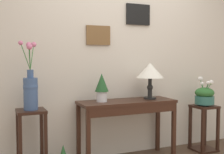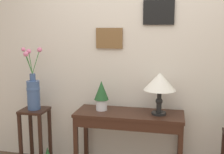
{
  "view_description": "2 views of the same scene",
  "coord_description": "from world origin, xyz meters",
  "px_view_note": "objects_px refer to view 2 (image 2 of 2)",
  "views": [
    {
      "loc": [
        -1.58,
        -2.01,
        1.28
      ],
      "look_at": [
        -0.21,
        1.19,
        1.04
      ],
      "focal_mm": 46.43,
      "sensor_mm": 36.0,
      "label": 1
    },
    {
      "loc": [
        0.44,
        -1.86,
        1.7
      ],
      "look_at": [
        -0.25,
        1.26,
        1.12
      ],
      "focal_mm": 45.76,
      "sensor_mm": 36.0,
      "label": 2
    }
  ],
  "objects_px": {
    "potted_plant_on_console": "(101,94)",
    "pedestal_stand_left": "(36,138)",
    "flower_vase_tall_left": "(33,90)",
    "console_table": "(129,122)",
    "table_lamp": "(160,83)"
  },
  "relations": [
    {
      "from": "console_table",
      "to": "pedestal_stand_left",
      "type": "height_order",
      "value": "console_table"
    },
    {
      "from": "console_table",
      "to": "pedestal_stand_left",
      "type": "relative_size",
      "value": 1.66
    },
    {
      "from": "console_table",
      "to": "pedestal_stand_left",
      "type": "xyz_separation_m",
      "value": [
        -1.14,
        0.02,
        -0.29
      ]
    },
    {
      "from": "pedestal_stand_left",
      "to": "flower_vase_tall_left",
      "type": "relative_size",
      "value": 0.98
    },
    {
      "from": "table_lamp",
      "to": "potted_plant_on_console",
      "type": "relative_size",
      "value": 1.36
    },
    {
      "from": "pedestal_stand_left",
      "to": "potted_plant_on_console",
      "type": "bearing_deg",
      "value": 1.85
    },
    {
      "from": "console_table",
      "to": "potted_plant_on_console",
      "type": "relative_size",
      "value": 3.53
    },
    {
      "from": "console_table",
      "to": "table_lamp",
      "type": "relative_size",
      "value": 2.6
    },
    {
      "from": "table_lamp",
      "to": "flower_vase_tall_left",
      "type": "distance_m",
      "value": 1.48
    },
    {
      "from": "console_table",
      "to": "flower_vase_tall_left",
      "type": "relative_size",
      "value": 1.62
    },
    {
      "from": "pedestal_stand_left",
      "to": "flower_vase_tall_left",
      "type": "height_order",
      "value": "flower_vase_tall_left"
    },
    {
      "from": "potted_plant_on_console",
      "to": "flower_vase_tall_left",
      "type": "bearing_deg",
      "value": -178.1
    },
    {
      "from": "potted_plant_on_console",
      "to": "pedestal_stand_left",
      "type": "xyz_separation_m",
      "value": [
        -0.82,
        -0.03,
        -0.58
      ]
    },
    {
      "from": "console_table",
      "to": "table_lamp",
      "type": "distance_m",
      "value": 0.56
    },
    {
      "from": "console_table",
      "to": "flower_vase_tall_left",
      "type": "height_order",
      "value": "flower_vase_tall_left"
    }
  ]
}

